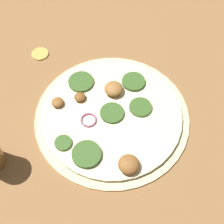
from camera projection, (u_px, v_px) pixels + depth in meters
name	position (u px, v px, depth m)	size (l,w,h in m)	color
ground_plane	(112.00, 117.00, 0.64)	(3.00, 3.00, 0.00)	olive
pizza	(111.00, 115.00, 0.63)	(0.32, 0.32, 0.03)	beige
loose_cap	(40.00, 53.00, 0.73)	(0.04, 0.04, 0.01)	gold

